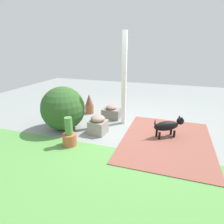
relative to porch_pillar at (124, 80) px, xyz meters
The scene contains 11 objects.
ground_plane 1.17m from the porch_pillar, 125.60° to the left, with size 12.00×12.00×0.00m, color gray.
brick_path 1.71m from the porch_pillar, 149.25° to the left, with size 1.80×2.40×0.02m, color brown.
lawn_patch 2.94m from the porch_pillar, 81.69° to the left, with size 5.20×2.80×0.01m, color #599A4A.
porch_pillar is the anchor object (origin of this frame).
stone_planter_nearest 1.05m from the porch_pillar, 27.42° to the right, with size 0.49×0.35×0.38m.
stone_planter_mid 1.25m from the porch_pillar, 63.55° to the left, with size 0.40×0.39×0.43m.
round_shrub 1.60m from the porch_pillar, 32.19° to the left, with size 1.02×1.02×1.02m, color #2E5726.
terracotta_pot_spiky 1.48m from the porch_pillar, 20.00° to the right, with size 0.25×0.25×0.58m.
terracotta_pot_broad 1.86m from the porch_pillar, ahead, with size 0.56×0.56×0.54m.
terracotta_pot_tall 1.87m from the porch_pillar, 64.11° to the left, with size 0.28×0.28×0.60m.
dog 1.49m from the porch_pillar, 156.64° to the left, with size 0.65×0.48×0.48m.
Camera 1 is at (-0.97, 4.17, 1.91)m, focal length 30.77 mm.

